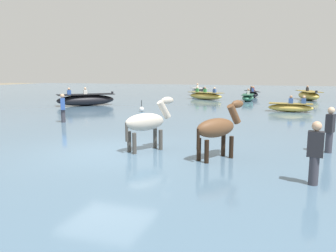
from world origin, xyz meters
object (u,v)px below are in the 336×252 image
channel_buoy (142,109)px  horse_lead_bay (218,129)px  horse_trailing_pinto (147,123)px  boat_distant_east (206,96)px  boat_far_inshore (291,107)px  boat_mid_channel (86,100)px  person_onlooker_left (330,133)px  boat_distant_west (248,98)px  person_spectator_far (63,110)px  boat_near_port (199,92)px  person_onlooker_right (315,157)px  boat_mid_outer (252,94)px  boat_near_starboard (309,95)px

channel_buoy → horse_lead_bay: bearing=-57.1°
horse_trailing_pinto → boat_distant_east: 19.92m
boat_far_inshore → boat_distant_east: bearing=131.9°
boat_mid_channel → channel_buoy: 5.73m
person_onlooker_left → boat_far_inshore: bearing=94.0°
boat_distant_east → channel_buoy: bearing=-99.6°
boat_distant_east → boat_distant_west: bearing=-7.3°
horse_lead_bay → channel_buoy: size_ratio=2.69×
boat_distant_east → horse_trailing_pinto: bearing=-83.2°
horse_trailing_pinto → person_spectator_far: (-5.96, 4.18, -0.24)m
horse_lead_bay → horse_trailing_pinto: bearing=171.3°
boat_distant_west → boat_near_port: (-5.27, 4.94, 0.11)m
boat_far_inshore → person_onlooker_right: bearing=-89.8°
boat_far_inshore → horse_lead_bay: bearing=-100.3°
boat_far_inshore → boat_mid_outer: bearing=104.8°
horse_lead_bay → boat_near_starboard: horse_lead_bay is taller
boat_distant_west → person_onlooker_left: person_onlooker_left is taller
horse_trailing_pinto → boat_distant_west: (1.32, 19.30, -0.56)m
horse_lead_bay → person_spectator_far: 9.33m
boat_far_inshore → person_spectator_far: (-10.42, -7.99, 0.33)m
person_onlooker_left → boat_mid_outer: bearing=99.8°
person_onlooker_left → person_spectator_far: bearing=166.1°
boat_mid_outer → person_spectator_far: bearing=-109.7°
person_onlooker_right → person_spectator_far: (-10.47, 6.03, 0.00)m
boat_near_starboard → person_onlooker_right: person_onlooker_right is taller
horse_trailing_pinto → person_onlooker_right: bearing=-22.2°
boat_distant_west → channel_buoy: bearing=-118.8°
boat_distant_east → person_onlooker_right: person_onlooker_right is taller
boat_distant_west → boat_near_port: size_ratio=0.66×
boat_distant_west → horse_trailing_pinto: bearing=-93.9°
boat_distant_west → channel_buoy: boat_distant_west is taller
boat_mid_channel → person_spectator_far: (3.41, -7.50, 0.19)m
boat_mid_channel → boat_distant_east: (7.01, 8.09, -0.09)m
boat_mid_channel → person_onlooker_right: 19.39m
boat_near_starboard → person_spectator_far: (-12.16, -17.93, 0.22)m
boat_near_port → channel_buoy: bearing=-90.6°
person_spectator_far → horse_lead_bay: bearing=-29.0°
boat_mid_channel → boat_distant_east: size_ratio=1.10×
horse_trailing_pinto → boat_mid_channel: horse_trailing_pinto is taller
boat_mid_outer → person_onlooker_left: size_ratio=2.01×
channel_buoy → boat_far_inshore: bearing=17.9°
horse_lead_bay → boat_mid_outer: horse_lead_bay is taller
boat_distant_west → person_onlooker_left: (3.90, -17.88, 0.32)m
boat_near_port → boat_mid_channel: bearing=-113.3°
horse_trailing_pinto → boat_distant_west: bearing=86.1°
boat_mid_outer → boat_distant_east: 5.81m
boat_near_starboard → boat_far_inshore: 10.09m
boat_mid_outer → channel_buoy: boat_mid_outer is taller
boat_mid_outer → boat_distant_east: (-3.63, -4.54, 0.03)m
horse_lead_bay → boat_distant_west: horse_lead_bay is taller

